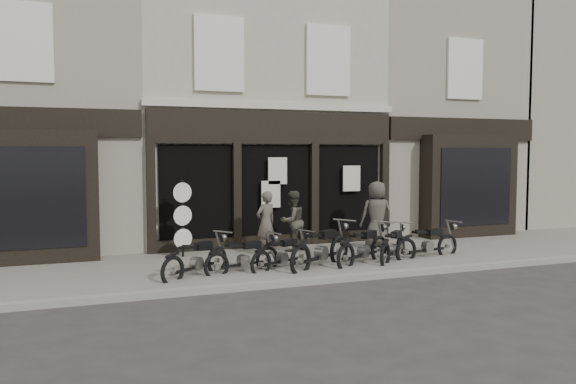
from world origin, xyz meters
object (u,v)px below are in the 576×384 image
object	(u,v)px
motorcycle_5	(393,249)
man_centre	(292,221)
motorcycle_1	(244,260)
advert_sign_post	(183,222)
motorcycle_3	(321,252)
man_left	(266,223)
motorcycle_0	(197,262)
man_right	(377,215)
motorcycle_6	(428,246)
motorcycle_4	(364,250)
motorcycle_2	(283,257)

from	to	relation	value
motorcycle_5	man_centre	world-z (taller)	man_centre
motorcycle_1	advert_sign_post	size ratio (longest dim) A/B	0.91
motorcycle_3	man_left	world-z (taller)	man_left
motorcycle_0	man_centre	world-z (taller)	man_centre
man_left	man_right	xyz separation A→B (m)	(3.19, -0.09, 0.11)
motorcycle_3	man_right	xyz separation A→B (m)	(2.42, 1.73, 0.60)
motorcycle_1	motorcycle_6	distance (m)	4.86
motorcycle_3	motorcycle_5	bearing A→B (deg)	-28.80
motorcycle_5	motorcycle_3	bearing A→B (deg)	140.33
man_left	motorcycle_4	bearing A→B (deg)	114.15
motorcycle_2	advert_sign_post	world-z (taller)	advert_sign_post
motorcycle_4	motorcycle_6	xyz separation A→B (m)	(1.88, 0.09, -0.02)
motorcycle_5	man_left	world-z (taller)	man_left
motorcycle_2	motorcycle_3	size ratio (longest dim) A/B	0.85
motorcycle_2	motorcycle_4	distance (m)	2.05
motorcycle_4	advert_sign_post	world-z (taller)	advert_sign_post
motorcycle_6	man_right	bearing A→B (deg)	100.55
motorcycle_1	motorcycle_2	distance (m)	0.94
motorcycle_1	motorcycle_4	xyz separation A→B (m)	(2.99, -0.04, 0.04)
man_left	man_centre	size ratio (longest dim) A/B	1.01
motorcycle_2	man_centre	distance (m)	2.25
motorcycle_1	motorcycle_5	world-z (taller)	motorcycle_5
motorcycle_3	man_left	xyz separation A→B (m)	(-0.77, 1.83, 0.50)
motorcycle_0	motorcycle_2	distance (m)	2.00
man_centre	motorcycle_3	bearing A→B (deg)	67.49
motorcycle_5	man_right	distance (m)	1.79
motorcycle_0	man_centre	xyz separation A→B (m)	(2.97, 2.01, 0.54)
motorcycle_5	motorcycle_6	distance (m)	1.00
motorcycle_5	man_right	world-z (taller)	man_right
motorcycle_4	advert_sign_post	distance (m)	4.58
motorcycle_3	man_right	world-z (taller)	man_right
advert_sign_post	motorcycle_0	bearing A→B (deg)	-108.81
motorcycle_0	man_centre	size ratio (longest dim) A/B	1.08
man_centre	advert_sign_post	distance (m)	2.90
motorcycle_0	motorcycle_3	bearing A→B (deg)	-37.20
motorcycle_0	motorcycle_6	distance (m)	5.92
motorcycle_5	man_left	bearing A→B (deg)	105.14
motorcycle_6	motorcycle_5	bearing A→B (deg)	170.48
man_centre	man_left	bearing A→B (deg)	-4.26
man_left	advert_sign_post	xyz separation A→B (m)	(-2.07, 0.43, 0.07)
motorcycle_4	advert_sign_post	size ratio (longest dim) A/B	0.94
motorcycle_1	motorcycle_2	bearing A→B (deg)	-12.71
motorcycle_6	advert_sign_post	size ratio (longest dim) A/B	0.99
motorcycle_6	man_left	world-z (taller)	man_left
advert_sign_post	man_right	bearing A→B (deg)	-22.49
motorcycle_4	man_centre	world-z (taller)	man_centre
motorcycle_4	motorcycle_1	bearing A→B (deg)	149.46
motorcycle_4	motorcycle_5	size ratio (longest dim) A/B	1.22
motorcycle_0	man_left	size ratio (longest dim) A/B	1.07
motorcycle_4	motorcycle_5	xyz separation A→B (m)	(0.88, 0.09, -0.03)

